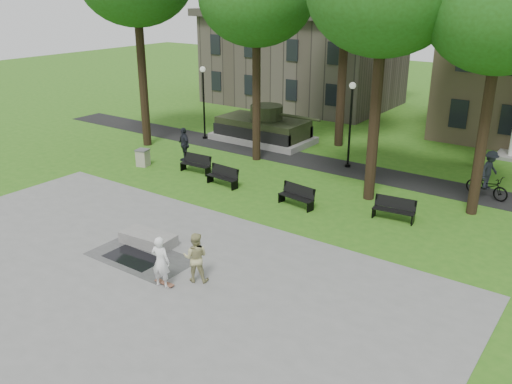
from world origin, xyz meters
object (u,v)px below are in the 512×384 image
at_px(concrete_block, 148,239).
at_px(trash_bin, 143,158).
at_px(park_bench_0, 196,163).
at_px(friend_watching, 196,257).
at_px(cyclist, 488,179).
at_px(skateboarder, 161,262).

bearing_deg(concrete_block, trash_bin, 137.67).
xyz_separation_m(concrete_block, park_bench_0, (-4.35, 7.77, 0.28)).
height_order(friend_watching, cyclist, cyclist).
xyz_separation_m(friend_watching, cyclist, (6.04, 14.04, 0.04)).
relative_size(skateboarder, cyclist, 0.79).
bearing_deg(trash_bin, park_bench_0, 15.46).
bearing_deg(skateboarder, friend_watching, -138.63).
bearing_deg(park_bench_0, trash_bin, -167.61).
bearing_deg(concrete_block, friend_watching, -16.74).
height_order(skateboarder, park_bench_0, skateboarder).
xyz_separation_m(concrete_block, cyclist, (9.43, 13.02, 0.70)).
relative_size(park_bench_0, trash_bin, 1.90).
relative_size(concrete_block, friend_watching, 1.24).
bearing_deg(trash_bin, cyclist, 19.86).
height_order(concrete_block, trash_bin, trash_bin).
bearing_deg(friend_watching, park_bench_0, -77.88).
height_order(skateboarder, friend_watching, skateboarder).
relative_size(friend_watching, trash_bin, 1.84).
bearing_deg(friend_watching, skateboarder, 25.04).
xyz_separation_m(friend_watching, trash_bin, (-10.95, 7.90, -0.42)).
bearing_deg(friend_watching, trash_bin, -65.07).
xyz_separation_m(skateboarder, cyclist, (6.73, 15.00, 0.01)).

